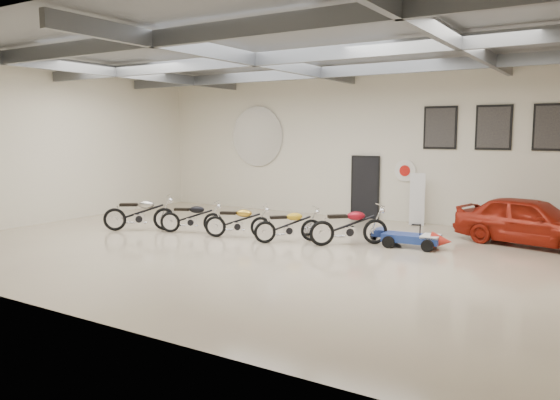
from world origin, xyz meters
The scene contains 19 objects.
floor centered at (0.00, 0.00, 0.00)m, with size 16.00×12.00×0.01m, color #BDAF90.
ceiling centered at (0.00, 0.00, 5.00)m, with size 16.00×12.00×0.01m, color slate.
back_wall centered at (0.00, 6.00, 2.50)m, with size 16.00×0.02×5.00m, color beige.
left_wall centered at (-8.00, 0.00, 2.50)m, with size 0.02×12.00×5.00m, color beige.
ceiling_beams centered at (0.00, 0.00, 4.75)m, with size 15.80×11.80×0.32m, color #595C60, non-canonical shape.
door centered at (0.50, 5.95, 1.05)m, with size 0.92×0.08×2.10m, color black.
logo_plaque centered at (-4.00, 5.95, 2.80)m, with size 2.30×0.06×1.16m, color silver, non-canonical shape.
poster_left centered at (3.00, 5.96, 3.10)m, with size 1.05×0.08×1.35m, color black, non-canonical shape.
poster_mid centered at (4.60, 5.96, 3.10)m, with size 1.05×0.08×1.35m, color black, non-canonical shape.
poster_right centered at (6.20, 5.96, 3.10)m, with size 1.05×0.08×1.35m, color black, non-canonical shape.
oil_sign centered at (1.90, 5.95, 1.70)m, with size 0.72×0.10×0.72m, color white, non-canonical shape.
banner_stand centered at (2.48, 5.50, 0.87)m, with size 0.47×0.19×1.74m, color white, non-canonical shape.
motorcycle_silver centered at (-4.32, 0.10, 0.55)m, with size 2.13×0.66×1.11m, color silver, non-canonical shape.
motorcycle_black centered at (-2.73, 0.64, 0.49)m, with size 1.87×0.58×0.97m, color silver, non-canonical shape.
motorcycle_gold centered at (-1.13, 0.77, 0.49)m, with size 1.87×0.58×0.97m, color silver, non-canonical shape.
motorcycle_yellow centered at (0.40, 0.98, 0.48)m, with size 1.85×0.57×0.96m, color silver, non-canonical shape.
motorcycle_red centered at (1.95, 1.49, 0.54)m, with size 2.08×0.64×1.08m, color silver, non-canonical shape.
go_kart centered at (3.60, 2.07, 0.32)m, with size 1.77×0.80×0.64m, color navy, non-canonical shape.
vintage_car centered at (6.00, 3.98, 0.65)m, with size 3.79×1.53×1.29m, color maroon.
Camera 1 is at (7.90, -11.45, 2.95)m, focal length 35.00 mm.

